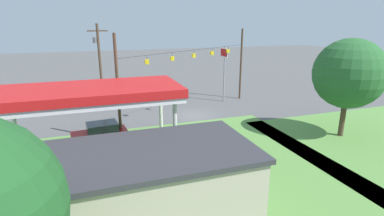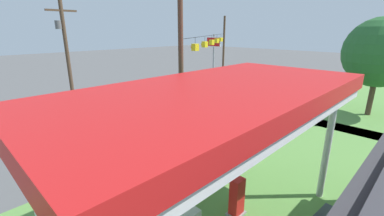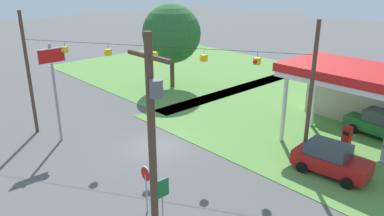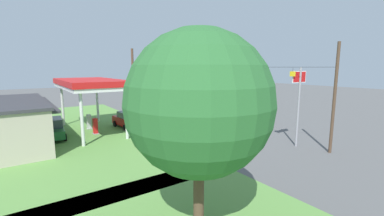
% 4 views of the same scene
% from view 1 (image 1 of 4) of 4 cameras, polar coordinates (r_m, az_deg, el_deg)
% --- Properties ---
extents(ground_plane, '(160.00, 160.00, 0.00)m').
position_cam_1_polar(ground_plane, '(31.88, 0.30, -1.40)').
color(ground_plane, '#565656').
extents(gas_station_canopy, '(11.37, 5.39, 5.60)m').
position_cam_1_polar(gas_station_canopy, '(20.20, -18.69, 2.37)').
color(gas_station_canopy, silver).
rests_on(gas_station_canopy, ground).
extents(gas_station_store, '(12.97, 6.14, 3.94)m').
position_cam_1_polar(gas_station_store, '(14.75, -14.03, -15.44)').
color(gas_station_store, '#B2A893').
rests_on(gas_station_store, ground).
extents(fuel_pump_near, '(0.71, 0.56, 1.67)m').
position_cam_1_polar(fuel_pump_near, '(21.60, -14.20, -8.43)').
color(fuel_pump_near, gray).
rests_on(fuel_pump_near, ground).
extents(fuel_pump_far, '(0.71, 0.56, 1.67)m').
position_cam_1_polar(fuel_pump_far, '(21.61, -21.15, -9.07)').
color(fuel_pump_far, gray).
rests_on(fuel_pump_far, ground).
extents(car_at_pumps_front, '(4.41, 2.40, 1.88)m').
position_cam_1_polar(car_at_pumps_front, '(25.05, -17.04, -4.78)').
color(car_at_pumps_front, '#AD1414').
rests_on(car_at_pumps_front, ground).
extents(car_at_pumps_rear, '(4.79, 2.40, 1.96)m').
position_cam_1_polar(car_at_pumps_rear, '(18.07, -15.33, -12.93)').
color(car_at_pumps_rear, '#1E602D').
rests_on(car_at_pumps_rear, ground).
extents(stop_sign_roadside, '(0.80, 0.08, 2.50)m').
position_cam_1_polar(stop_sign_roadside, '(34.74, -10.90, 2.88)').
color(stop_sign_roadside, '#99999E').
rests_on(stop_sign_roadside, ground).
extents(stop_sign_overhead, '(0.22, 1.88, 6.84)m').
position_cam_1_polar(stop_sign_overhead, '(36.80, 6.14, 8.41)').
color(stop_sign_overhead, gray).
rests_on(stop_sign_overhead, ground).
extents(route_sign, '(0.10, 0.70, 2.40)m').
position_cam_1_polar(route_sign, '(34.65, -13.07, 2.54)').
color(route_sign, gray).
rests_on(route_sign, ground).
extents(utility_pole_main, '(2.20, 0.44, 9.43)m').
position_cam_1_polar(utility_pole_main, '(35.85, -17.21, 8.49)').
color(utility_pole_main, '#4C3828').
rests_on(utility_pole_main, ground).
extents(signal_span_gantry, '(16.43, 10.24, 8.80)m').
position_cam_1_polar(signal_span_gantry, '(30.78, 0.31, 7.28)').
color(signal_span_gantry, '#4C3828').
rests_on(signal_span_gantry, ground).
extents(tree_west_verge, '(5.80, 5.80, 8.38)m').
position_cam_1_polar(tree_west_verge, '(27.98, 27.74, 5.79)').
color(tree_west_verge, '#4C3828').
rests_on(tree_west_verge, ground).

